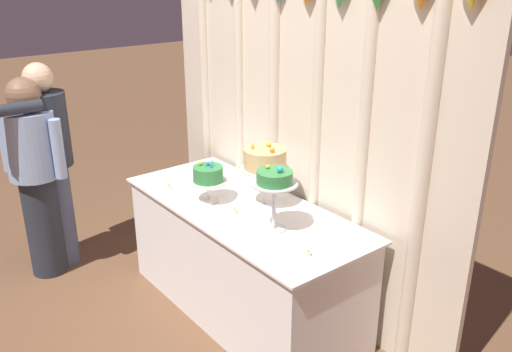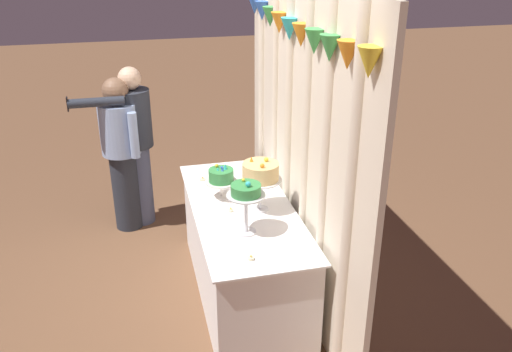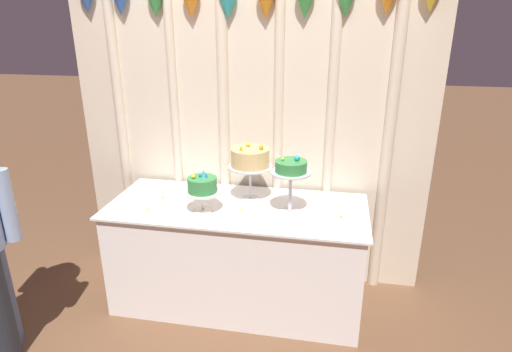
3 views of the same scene
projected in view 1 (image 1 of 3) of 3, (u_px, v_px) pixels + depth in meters
name	position (u px, v px, depth m)	size (l,w,h in m)	color
ground_plane	(232.00, 313.00, 3.75)	(24.00, 24.00, 0.00)	brown
draped_curtain	(295.00, 122.00, 3.58)	(2.72, 0.14, 2.44)	beige
cake_table	(243.00, 259.00, 3.66)	(1.82, 0.76, 0.79)	white
cake_display_leftmost	(208.00, 176.00, 3.53)	(0.26, 0.26, 0.29)	silver
cake_display_center	(265.00, 160.00, 3.42)	(0.32, 0.32, 0.42)	silver
cake_display_rightmost	(275.00, 182.00, 3.10)	(0.27, 0.27, 0.41)	silver
tealight_far_left	(169.00, 187.00, 3.80)	(0.05, 0.05, 0.03)	beige
tealight_near_left	(196.00, 180.00, 3.92)	(0.05, 0.05, 0.03)	beige
tealight_near_right	(234.00, 211.00, 3.42)	(0.04, 0.04, 0.04)	beige
tealight_far_right	(308.00, 253.00, 2.93)	(0.04, 0.04, 0.04)	beige
guest_girl_blue_dress	(49.00, 159.00, 4.09)	(0.49, 0.77, 1.60)	#4C5675
guest_man_pink_jacket	(36.00, 173.00, 3.98)	(0.51, 0.51, 1.53)	#282D38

